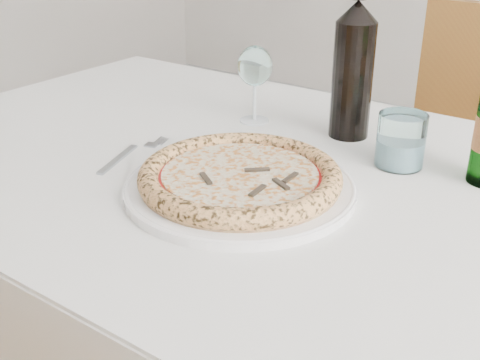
{
  "coord_description": "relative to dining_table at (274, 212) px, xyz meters",
  "views": [
    {
      "loc": [
        0.62,
        -0.51,
        1.18
      ],
      "look_at": [
        0.11,
        0.18,
        0.78
      ],
      "focal_mm": 45.0,
      "sensor_mm": 36.0,
      "label": 1
    }
  ],
  "objects": [
    {
      "name": "dining_table",
      "position": [
        0.0,
        0.0,
        0.0
      ],
      "size": [
        1.57,
        0.94,
        0.76
      ],
      "color": "olive",
      "rests_on": "floor"
    },
    {
      "name": "chair_far",
      "position": [
        0.1,
        0.81,
        -0.14
      ],
      "size": [
        0.39,
        0.4,
        0.93
      ],
      "color": "olive",
      "rests_on": "floor"
    },
    {
      "name": "plate",
      "position": [
        0.0,
        -0.1,
        0.09
      ],
      "size": [
        0.37,
        0.37,
        0.02
      ],
      "color": "white",
      "rests_on": "dining_table"
    },
    {
      "name": "pizza",
      "position": [
        -0.0,
        -0.1,
        0.11
      ],
      "size": [
        0.32,
        0.32,
        0.03
      ],
      "color": "tan",
      "rests_on": "plate"
    },
    {
      "name": "fork",
      "position": [
        -0.25,
        -0.1,
        0.08
      ],
      "size": [
        0.06,
        0.19,
        0.0
      ],
      "color": "#99A2AC",
      "rests_on": "dining_table"
    },
    {
      "name": "wine_glass",
      "position": [
        -0.17,
        0.18,
        0.19
      ],
      "size": [
        0.07,
        0.07,
        0.16
      ],
      "color": "silver",
      "rests_on": "dining_table"
    },
    {
      "name": "tumbler",
      "position": [
        0.16,
        0.15,
        0.12
      ],
      "size": [
        0.08,
        0.08,
        0.09
      ],
      "color": "white",
      "rests_on": "dining_table"
    },
    {
      "name": "wine_bottle",
      "position": [
        0.02,
        0.23,
        0.21
      ],
      "size": [
        0.08,
        0.08,
        0.31
      ],
      "color": "black",
      "rests_on": "dining_table"
    }
  ]
}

